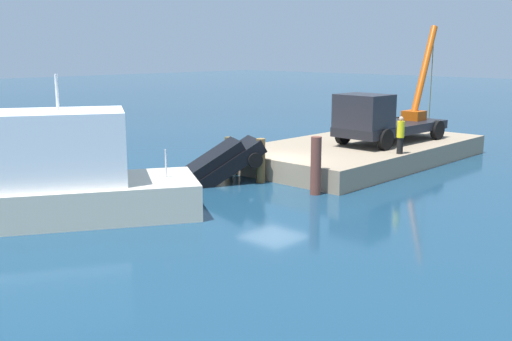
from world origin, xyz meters
The scene contains 9 objects.
ground centered at (0.00, 0.00, 0.00)m, with size 200.00×200.00×0.00m, color navy.
dock centered at (-6.67, 0.00, 0.49)m, with size 13.58×7.11×0.98m, color gray.
crane_truck centered at (-7.06, 0.95, 2.25)m, with size 8.41×2.99×5.98m.
dock_worker centered at (-5.06, 3.15, 1.84)m, with size 0.34×0.34×1.71m.
salvaged_car centered at (1.86, -1.69, 0.65)m, with size 4.42×3.46×2.82m.
moored_yacht centered at (10.77, -2.43, 0.76)m, with size 11.75×9.04×6.27m.
piling_near centered at (0.50, -2.31, 0.89)m, with size 0.36×0.36×1.79m, color brown.
piling_mid centered at (0.50, -0.33, 0.96)m, with size 0.39×0.39×1.92m, color brown.
piling_far centered at (0.57, 2.71, 1.16)m, with size 0.42×0.42×2.31m, color brown.
Camera 1 is at (18.79, 16.79, 5.66)m, focal length 41.68 mm.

